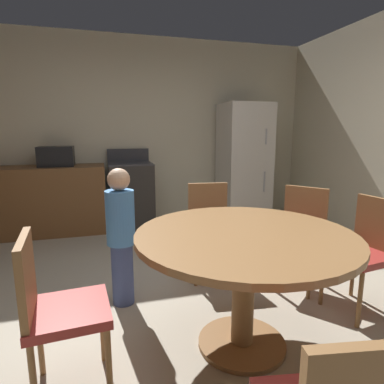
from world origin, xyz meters
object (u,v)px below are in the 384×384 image
object	(u,v)px
chair_west	(54,305)
person_child	(121,234)
refrigerator	(244,163)
microwave	(56,156)
dining_table	(244,256)
chair_east	(366,247)
oven_range	(131,194)
chair_north	(210,223)
chair_northeast	(300,230)

from	to	relation	value
chair_west	person_child	world-z (taller)	person_child
refrigerator	microwave	world-z (taller)	refrigerator
microwave	dining_table	size ratio (longest dim) A/B	0.33
chair_east	refrigerator	bearing A→B (deg)	-102.62
oven_range	refrigerator	distance (m)	1.76
dining_table	person_child	bearing A→B (deg)	133.35
chair_north	chair_west	distance (m)	1.69
chair_northeast	refrigerator	bearing A→B (deg)	-139.42
dining_table	chair_west	bearing A→B (deg)	-175.23
chair_west	dining_table	bearing A→B (deg)	-0.00
person_child	refrigerator	bearing A→B (deg)	93.08
chair_east	chair_north	distance (m)	1.31
chair_north	person_child	xyz separation A→B (m)	(-0.84, -0.34, 0.08)
microwave	dining_table	world-z (taller)	microwave
chair_east	chair_north	size ratio (longest dim) A/B	1.00
refrigerator	chair_northeast	xyz separation A→B (m)	(-0.42, -2.14, -0.38)
oven_range	chair_east	bearing A→B (deg)	-60.89
refrigerator	person_child	world-z (taller)	refrigerator
chair_east	chair_northeast	bearing A→B (deg)	-75.02
microwave	chair_east	xyz separation A→B (m)	(2.46, -2.71, -0.53)
oven_range	chair_northeast	size ratio (longest dim) A/B	1.26
refrigerator	microwave	bearing A→B (deg)	178.92
person_child	chair_west	bearing A→B (deg)	-68.09
chair_northeast	chair_north	xyz separation A→B (m)	(-0.71, 0.40, 0.00)
chair_northeast	chair_east	bearing A→B (deg)	75.02
oven_range	person_child	xyz separation A→B (m)	(-0.27, -2.13, 0.11)
refrigerator	chair_north	size ratio (longest dim) A/B	2.02
chair_northeast	chair_west	bearing A→B (deg)	-16.77
dining_table	person_child	world-z (taller)	person_child
dining_table	chair_west	distance (m)	1.09
chair_west	microwave	bearing A→B (deg)	91.10
chair_northeast	oven_range	bearing A→B (deg)	-97.93
chair_north	chair_east	bearing A→B (deg)	52.91
microwave	chair_north	world-z (taller)	microwave
chair_east	chair_west	world-z (taller)	same
chair_northeast	dining_table	bearing A→B (deg)	0.00
microwave	person_child	xyz separation A→B (m)	(0.69, -2.12, -0.45)
chair_northeast	person_child	distance (m)	1.55
oven_range	chair_east	xyz separation A→B (m)	(1.51, -2.71, 0.03)
chair_north	microwave	bearing A→B (deg)	-132.00
oven_range	refrigerator	size ratio (longest dim) A/B	0.62
dining_table	chair_west	xyz separation A→B (m)	(-1.08, -0.09, -0.11)
oven_range	chair_west	world-z (taller)	oven_range
refrigerator	chair_east	bearing A→B (deg)	-94.26
person_child	chair_east	bearing A→B (deg)	28.46
oven_range	dining_table	size ratio (longest dim) A/B	0.82
chair_east	dining_table	bearing A→B (deg)	0.00
microwave	chair_east	distance (m)	3.69
chair_northeast	chair_north	world-z (taller)	same
oven_range	microwave	distance (m)	1.11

